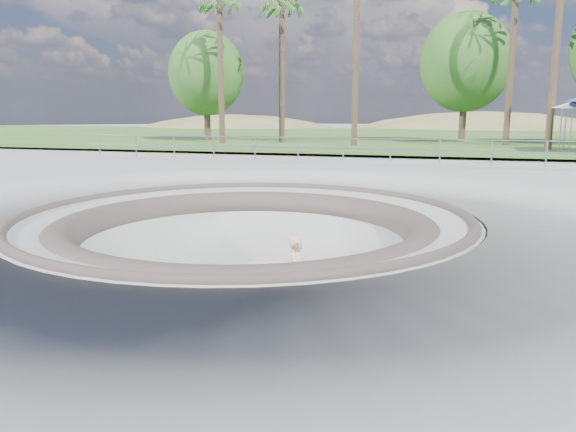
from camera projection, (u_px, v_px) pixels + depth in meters
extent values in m
plane|color=#A4A39E|center=(245.00, 215.00, 12.76)|extent=(180.00, 180.00, 0.00)
torus|color=#A4A39E|center=(246.00, 299.00, 13.13)|extent=(14.00, 14.00, 4.00)
cylinder|color=#A4A39E|center=(246.00, 297.00, 13.12)|extent=(6.60, 6.60, 0.10)
torus|color=#484039|center=(245.00, 216.00, 12.76)|extent=(10.24, 10.24, 0.24)
torus|color=#484039|center=(245.00, 234.00, 12.85)|extent=(8.91, 8.91, 0.81)
cube|color=#345F26|center=(394.00, 137.00, 44.80)|extent=(180.00, 36.00, 0.12)
ellipsoid|color=brown|center=(235.00, 179.00, 71.88)|extent=(50.40, 36.00, 23.40)
ellipsoid|color=brown|center=(479.00, 195.00, 68.64)|extent=(61.60, 44.00, 28.60)
cylinder|color=gray|center=(343.00, 138.00, 23.86)|extent=(25.00, 0.05, 0.05)
cylinder|color=gray|center=(343.00, 149.00, 23.95)|extent=(25.00, 0.05, 0.05)
cube|color=brown|center=(297.00, 313.00, 11.72)|extent=(0.82, 0.46, 0.02)
cylinder|color=#A6A5AA|center=(297.00, 315.00, 11.72)|extent=(0.08, 0.17, 0.03)
cylinder|color=#A6A5AA|center=(297.00, 315.00, 11.72)|extent=(0.08, 0.17, 0.03)
cylinder|color=white|center=(297.00, 315.00, 11.72)|extent=(0.07, 0.05, 0.06)
cylinder|color=white|center=(297.00, 315.00, 11.72)|extent=(0.07, 0.05, 0.06)
cylinder|color=white|center=(297.00, 315.00, 11.72)|extent=(0.07, 0.05, 0.06)
cylinder|color=white|center=(297.00, 315.00, 11.72)|extent=(0.07, 0.05, 0.06)
imported|color=beige|center=(298.00, 275.00, 11.56)|extent=(0.41, 0.61, 1.65)
cylinder|color=gray|center=(568.00, 131.00, 27.65)|extent=(0.06, 0.06, 2.08)
cylinder|color=gray|center=(559.00, 129.00, 30.15)|extent=(0.06, 0.06, 2.08)
cylinder|color=gray|center=(573.00, 128.00, 28.59)|extent=(0.06, 0.06, 2.36)
cylinder|color=#4E432C|center=(221.00, 70.00, 34.40)|extent=(0.36, 0.36, 9.14)
cylinder|color=#4E432C|center=(282.00, 72.00, 35.32)|extent=(0.36, 0.36, 9.09)
cylinder|color=#4E432C|center=(356.00, 32.00, 31.99)|extent=(0.36, 0.36, 13.14)
cylinder|color=#4E432C|center=(511.00, 67.00, 32.72)|extent=(0.36, 0.36, 9.30)
cylinder|color=#4E432C|center=(556.00, 52.00, 28.69)|extent=(0.36, 0.36, 10.22)
cylinder|color=#4E432C|center=(207.00, 110.00, 38.32)|extent=(0.44, 0.44, 4.31)
ellipsoid|color=#315F20|center=(206.00, 73.00, 37.86)|extent=(5.14, 4.67, 5.61)
cylinder|color=#4E432C|center=(463.00, 106.00, 36.34)|extent=(0.44, 0.44, 4.84)
ellipsoid|color=#315F20|center=(466.00, 62.00, 35.83)|extent=(5.78, 5.26, 6.31)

